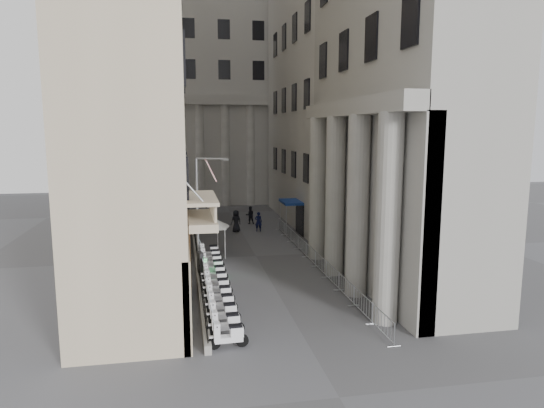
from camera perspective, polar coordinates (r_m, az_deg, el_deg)
The scene contains 34 objects.
ground at distance 18.24m, azimuth 7.93°, elevation -21.62°, with size 120.00×120.00×0.00m, color #464649.
left_building at distance 37.76m, azimuth -14.83°, elevation 20.44°, with size 5.00×36.00×34.00m, color beige.
far_building at distance 63.35m, azimuth -6.01°, elevation 14.02°, with size 22.00×10.00×30.00m, color #B9B7AF.
iron_fence at distance 34.15m, azimuth -8.79°, elevation -6.94°, with size 0.30×28.00×1.40m, color black, non-canonical shape.
blue_awning at distance 42.92m, azimuth 2.23°, elevation -3.58°, with size 1.60×3.00×3.00m, color navy, non-canonical shape.
flag at distance 21.94m, azimuth -6.83°, elevation -16.09°, with size 1.00×1.40×8.20m, color #9E0C11, non-canonical shape.
scooter_0 at distance 21.57m, azimuth -5.11°, elevation -16.51°, with size 0.56×1.40×1.50m, color white, non-canonical shape.
scooter_1 at distance 22.76m, azimuth -5.44°, elevation -15.11°, with size 0.56×1.40×1.50m, color white, non-canonical shape.
scooter_2 at distance 23.96m, azimuth -5.73°, elevation -13.85°, with size 0.56×1.40×1.50m, color white, non-canonical shape.
scooter_3 at distance 25.17m, azimuth -5.99°, elevation -12.71°, with size 0.56×1.40×1.50m, color white, non-canonical shape.
scooter_4 at distance 26.39m, azimuth -6.22°, elevation -11.67°, with size 0.56×1.40×1.50m, color white, non-canonical shape.
scooter_5 at distance 27.62m, azimuth -6.44°, elevation -10.72°, with size 0.56×1.40×1.50m, color white, non-canonical shape.
scooter_6 at distance 28.86m, azimuth -6.63°, elevation -9.86°, with size 0.56×1.40×1.50m, color white, non-canonical shape.
scooter_7 at distance 30.11m, azimuth -6.80°, elevation -9.07°, with size 0.56×1.40×1.50m, color white, non-canonical shape.
scooter_8 at distance 31.36m, azimuth -6.97°, elevation -8.34°, with size 0.56×1.40×1.50m, color white, non-canonical shape.
scooter_9 at distance 32.61m, azimuth -7.11°, elevation -7.66°, with size 0.56×1.40×1.50m, color white, non-canonical shape.
scooter_10 at distance 33.87m, azimuth -7.25°, elevation -7.04°, with size 0.56×1.40×1.50m, color white, non-canonical shape.
scooter_11 at distance 35.13m, azimuth -7.38°, elevation -6.46°, with size 0.56×1.40×1.50m, color white, non-canonical shape.
barrier_0 at distance 23.18m, azimuth 12.88°, elevation -14.84°, with size 0.60×2.40×1.10m, color #B5B8BE, non-canonical shape.
barrier_1 at distance 25.31m, azimuth 10.59°, elevation -12.69°, with size 0.60×2.40×1.10m, color #B5B8BE, non-canonical shape.
barrier_2 at distance 27.51m, azimuth 8.69°, elevation -10.86°, with size 0.60×2.40×1.10m, color #B5B8BE, non-canonical shape.
barrier_3 at distance 29.75m, azimuth 7.09°, elevation -9.29°, with size 0.60×2.40×1.10m, color #B5B8BE, non-canonical shape.
barrier_4 at distance 32.03m, azimuth 5.73°, elevation -7.95°, with size 0.60×2.40×1.10m, color #B5B8BE, non-canonical shape.
barrier_5 at distance 34.34m, azimuth 4.56°, elevation -6.77°, with size 0.60×2.40×1.10m, color #B5B8BE, non-canonical shape.
barrier_6 at distance 36.67m, azimuth 3.54°, elevation -5.75°, with size 0.60×2.40×1.10m, color #B5B8BE, non-canonical shape.
barrier_7 at distance 39.03m, azimuth 2.64°, elevation -4.84°, with size 0.60×2.40×1.10m, color #B5B8BE, non-canonical shape.
barrier_8 at distance 41.40m, azimuth 1.85°, elevation -4.04°, with size 0.60×2.40×1.10m, color #B5B8BE, non-canonical shape.
barrier_9 at distance 43.79m, azimuth 1.15°, elevation -3.33°, with size 0.60×2.40×1.10m, color #B5B8BE, non-canonical shape.
security_tent at distance 35.53m, azimuth -7.86°, elevation -1.97°, with size 3.85×3.85×3.13m.
street_lamp at distance 33.35m, azimuth -8.38°, elevation 0.27°, with size 2.25×1.06×7.31m.
info_kiosk at distance 30.47m, azimuth -8.41°, elevation -7.17°, with size 0.40×0.84×1.72m.
pedestrian_a at distance 43.95m, azimuth -1.61°, elevation -2.09°, with size 0.65×0.43×1.78m, color black.
pedestrian_b at distance 47.41m, azimuth -2.60°, elevation -1.33°, with size 0.84×0.66×1.73m, color black.
pedestrian_c at distance 43.84m, azimuth -4.25°, elevation -2.01°, with size 0.97×0.63×1.98m, color black.
Camera 1 is at (-5.15, -14.87, 9.22)m, focal length 32.00 mm.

